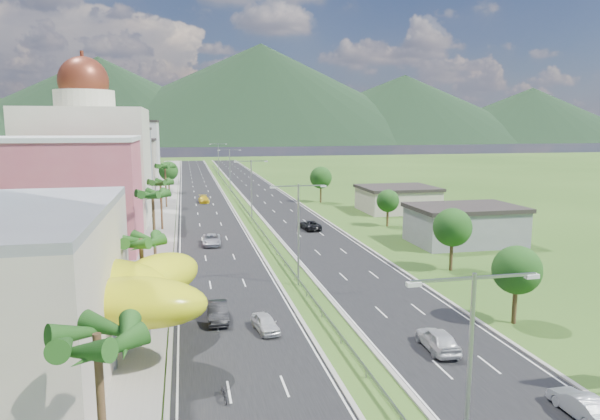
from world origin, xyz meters
TOP-DOWN VIEW (x-y plane):
  - ground at (0.00, 0.00)m, footprint 500.00×500.00m
  - road_left at (-7.50, 90.00)m, footprint 11.00×260.00m
  - road_right at (7.50, 90.00)m, footprint 11.00×260.00m
  - sidewalk_left at (-17.00, 90.00)m, footprint 7.00×260.00m
  - median_guardrail at (0.00, 71.99)m, footprint 0.10×216.06m
  - streetlight_median_a at (0.00, -25.00)m, footprint 6.04×0.25m
  - streetlight_median_b at (0.00, 10.00)m, footprint 6.04×0.25m
  - streetlight_median_c at (0.00, 50.00)m, footprint 6.04×0.25m
  - streetlight_median_d at (0.00, 95.00)m, footprint 6.04×0.25m
  - streetlight_median_e at (0.00, 140.00)m, footprint 6.04×0.25m
  - lime_canopy at (-20.00, -4.00)m, footprint 18.00×15.00m
  - pink_shophouse at (-28.00, 32.00)m, footprint 20.00×15.00m
  - domed_building at (-28.00, 55.00)m, footprint 20.00×20.00m
  - midrise_grey at (-27.00, 80.00)m, footprint 16.00×15.00m
  - midrise_beige at (-27.00, 102.00)m, footprint 16.00×15.00m
  - midrise_white at (-27.00, 125.00)m, footprint 16.00×15.00m
  - shed_near at (28.00, 25.00)m, footprint 15.00×10.00m
  - shed_far at (30.00, 55.00)m, footprint 14.00×12.00m
  - palm_tree_a at (-15.50, -22.00)m, footprint 3.60×3.60m
  - palm_tree_b at (-15.50, 2.00)m, footprint 3.60×3.60m
  - palm_tree_c at (-15.50, 22.00)m, footprint 3.60×3.60m
  - palm_tree_d at (-15.50, 45.00)m, footprint 3.60×3.60m
  - palm_tree_e at (-15.50, 70.00)m, footprint 3.60×3.60m
  - leafy_tree_lfar at (-15.50, 95.00)m, footprint 4.90×4.90m
  - leafy_tree_ra at (16.00, -5.00)m, footprint 4.20×4.20m
  - leafy_tree_rb at (19.00, 12.00)m, footprint 4.55×4.55m
  - leafy_tree_rc at (22.00, 40.00)m, footprint 3.85×3.85m
  - leafy_tree_rd at (18.00, 70.00)m, footprint 4.90×4.90m
  - mountain_ridge at (60.00, 450.00)m, footprint 860.00×140.00m
  - car_white_near_left at (-5.46, -2.25)m, footprint 2.25×4.24m
  - car_dark_left at (-9.23, 1.01)m, footprint 1.73×4.93m
  - car_silver_mid_left at (-8.15, 31.66)m, footprint 2.78×5.63m
  - car_yellow_far_left at (-7.57, 74.97)m, footprint 2.38×5.36m
  - car_white_near_right at (6.87, -8.83)m, footprint 2.25×5.09m
  - car_silver_right at (10.78, -19.37)m, footprint 1.54×4.36m
  - car_dark_far_right at (8.43, 39.80)m, footprint 2.87×5.65m
  - motorcycle at (-9.69, -12.95)m, footprint 0.71×1.85m

SIDE VIEW (x-z plane):
  - ground at x=0.00m, z-range 0.00..0.00m
  - mountain_ridge at x=60.00m, z-range -45.00..45.00m
  - road_left at x=-7.50m, z-range 0.00..0.04m
  - road_right at x=7.50m, z-range 0.00..0.04m
  - sidewalk_left at x=-17.00m, z-range 0.00..0.12m
  - motorcycle at x=-9.69m, z-range 0.04..1.20m
  - median_guardrail at x=0.00m, z-range 0.24..1.00m
  - car_white_near_left at x=-5.46m, z-range 0.04..1.41m
  - car_silver_right at x=10.78m, z-range 0.04..1.47m
  - car_yellow_far_left at x=-7.57m, z-range 0.04..1.57m
  - car_dark_far_right at x=8.43m, z-range 0.04..1.57m
  - car_silver_mid_left at x=-8.15m, z-range 0.04..1.58m
  - car_dark_left at x=-9.23m, z-range 0.04..1.66m
  - car_white_near_right at x=6.87m, z-range 0.04..1.74m
  - shed_far at x=30.00m, z-range 0.00..4.40m
  - shed_near at x=28.00m, z-range 0.00..5.00m
  - leafy_tree_rc at x=22.00m, z-range 1.21..7.54m
  - leafy_tree_ra at x=16.00m, z-range 1.33..8.23m
  - lime_canopy at x=-20.00m, z-range 1.29..8.69m
  - leafy_tree_rb at x=19.00m, z-range 1.44..8.92m
  - leafy_tree_lfar at x=-15.50m, z-range 1.55..9.60m
  - leafy_tree_rd at x=18.00m, z-range 1.55..9.60m
  - midrise_beige at x=-27.00m, z-range 0.00..13.00m
  - streetlight_median_a at x=0.00m, z-range 1.25..12.25m
  - streetlight_median_b at x=0.00m, z-range 1.25..12.25m
  - streetlight_median_c at x=0.00m, z-range 1.25..12.25m
  - streetlight_median_d at x=0.00m, z-range 1.25..12.25m
  - streetlight_median_e at x=0.00m, z-range 1.25..12.25m
  - palm_tree_b at x=-15.50m, z-range 3.01..11.11m
  - pink_shophouse at x=-28.00m, z-range 0.00..15.00m
  - palm_tree_d at x=-15.50m, z-range 3.24..11.84m
  - midrise_grey at x=-27.00m, z-range 0.00..16.00m
  - palm_tree_a at x=-15.50m, z-range 3.47..12.57m
  - palm_tree_e at x=-15.50m, z-range 3.61..13.01m
  - palm_tree_c at x=-15.50m, z-range 3.70..13.30m
  - midrise_white at x=-27.00m, z-range 0.00..18.00m
  - domed_building at x=-28.00m, z-range -3.00..25.70m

